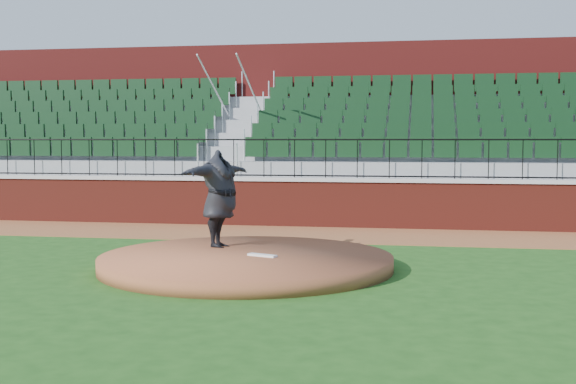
% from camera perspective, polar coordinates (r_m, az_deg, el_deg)
% --- Properties ---
extents(ground, '(90.00, 90.00, 0.00)m').
position_cam_1_polar(ground, '(13.00, -1.20, -6.18)').
color(ground, '#1C4914').
rests_on(ground, ground).
extents(warning_track, '(34.00, 3.20, 0.01)m').
position_cam_1_polar(warning_track, '(18.26, 2.21, -3.21)').
color(warning_track, brown).
rests_on(warning_track, ground).
extents(field_wall, '(34.00, 0.35, 1.20)m').
position_cam_1_polar(field_wall, '(19.77, 2.87, -0.93)').
color(field_wall, maroon).
rests_on(field_wall, ground).
extents(wall_cap, '(34.00, 0.45, 0.10)m').
position_cam_1_polar(wall_cap, '(19.73, 2.88, 0.95)').
color(wall_cap, '#B7B7B7').
rests_on(wall_cap, field_wall).
extents(wall_railing, '(34.00, 0.05, 1.00)m').
position_cam_1_polar(wall_railing, '(19.71, 2.88, 2.55)').
color(wall_railing, black).
rests_on(wall_railing, wall_cap).
extents(seating_stands, '(34.00, 5.10, 4.60)m').
position_cam_1_polar(seating_stands, '(22.40, 3.80, 4.00)').
color(seating_stands, gray).
rests_on(seating_stands, ground).
extents(concourse_wall, '(34.00, 0.50, 5.50)m').
position_cam_1_polar(concourse_wall, '(25.19, 4.54, 5.02)').
color(concourse_wall, maroon).
rests_on(concourse_wall, ground).
extents(pitchers_mound, '(5.21, 5.21, 0.25)m').
position_cam_1_polar(pitchers_mound, '(13.41, -3.19, -5.33)').
color(pitchers_mound, brown).
rests_on(pitchers_mound, ground).
extents(pitching_rubber, '(0.56, 0.33, 0.04)m').
position_cam_1_polar(pitching_rubber, '(13.22, -1.97, -4.83)').
color(pitching_rubber, white).
rests_on(pitching_rubber, pitchers_mound).
extents(pitcher, '(1.18, 2.37, 1.86)m').
position_cam_1_polar(pitcher, '(14.31, -5.21, -0.50)').
color(pitcher, black).
rests_on(pitcher, pitchers_mound).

